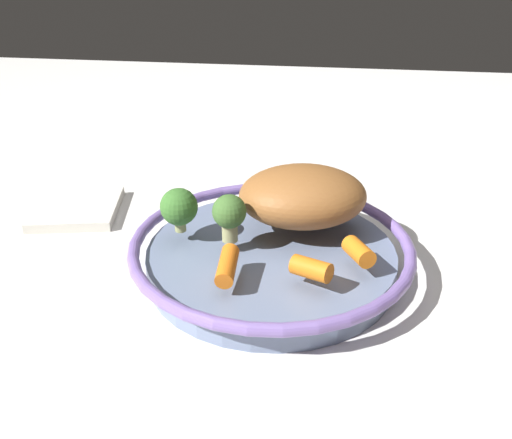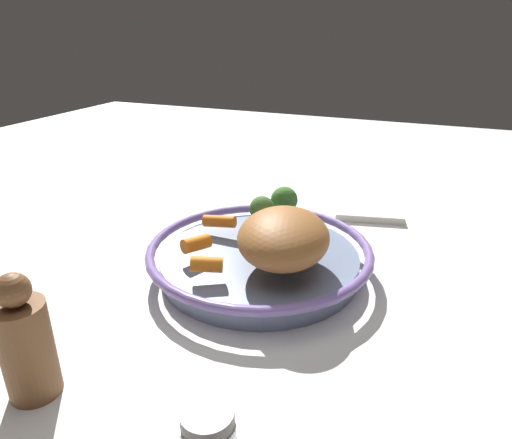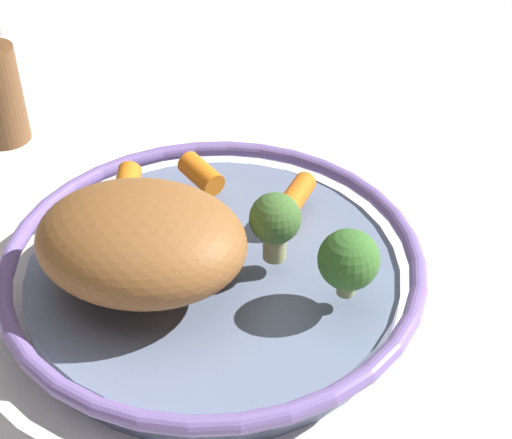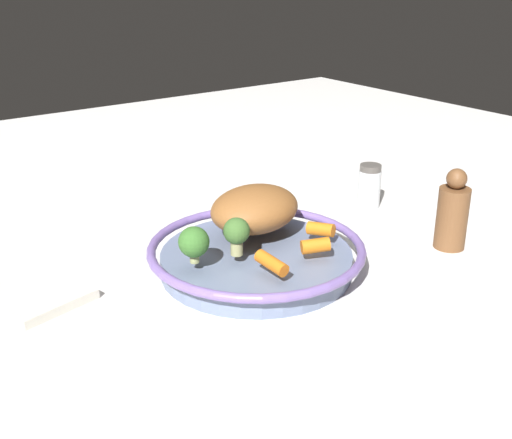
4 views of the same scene
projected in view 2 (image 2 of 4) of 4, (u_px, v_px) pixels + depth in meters
The scene contains 10 objects.
ground_plane at pixel (259, 272), 0.68m from camera, with size 2.49×2.49×0.00m, color silver.
serving_bowl at pixel (259, 258), 0.67m from camera, with size 0.33×0.33×0.05m.
roast_chicken_piece at pixel (283, 237), 0.61m from camera, with size 0.15×0.12×0.07m, color #955C2D.
baby_carrot_left at pixel (219, 221), 0.72m from camera, with size 0.02×0.02×0.05m, color orange.
baby_carrot_back at pixel (207, 264), 0.59m from camera, with size 0.02×0.02×0.04m, color orange.
baby_carrot_center at pixel (196, 244), 0.64m from camera, with size 0.02×0.02×0.04m, color orange.
broccoli_floret_small at pixel (283, 200), 0.75m from camera, with size 0.04×0.04×0.05m.
broccoli_floret_mid at pixel (262, 210), 0.70m from camera, with size 0.04×0.04×0.06m.
pepper_mill at pixel (26, 343), 0.44m from camera, with size 0.05×0.05×0.14m.
dish_towel at pixel (368, 209), 0.90m from camera, with size 0.13×0.12×0.01m, color silver.
Camera 2 is at (0.22, -0.55, 0.34)m, focal length 31.92 mm.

